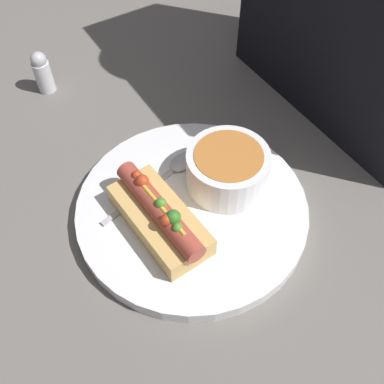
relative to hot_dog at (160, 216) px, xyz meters
The scene contains 6 objects.
ground_plane 0.06m from the hot_dog, 97.80° to the left, with size 4.00×4.00×0.00m, color slate.
dinner_plate 0.06m from the hot_dog, 97.80° to the left, with size 0.30×0.30×0.02m.
hot_dog is the anchor object (origin of this frame).
soup_bowl 0.11m from the hot_dog, 97.35° to the left, with size 0.11×0.11×0.05m.
spoon 0.09m from the hot_dog, 139.20° to the left, with size 0.06×0.16×0.01m.
salt_shaker 0.34m from the hot_dog, behind, with size 0.03×0.03×0.07m.
Camera 1 is at (0.28, -0.18, 0.48)m, focal length 42.00 mm.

